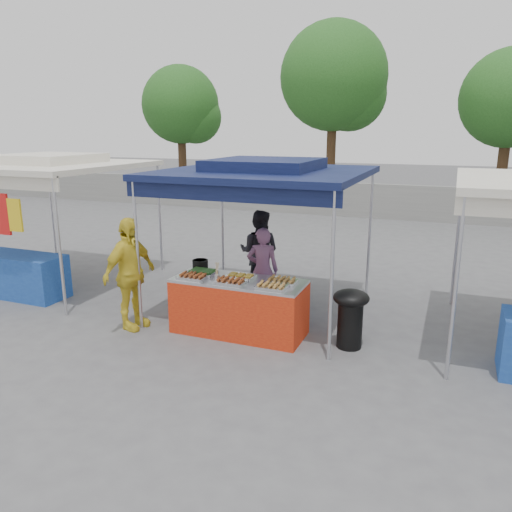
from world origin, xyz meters
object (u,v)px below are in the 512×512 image
at_px(vendor_table, 239,306).
at_px(customer_person, 130,274).
at_px(wok_burner, 350,313).
at_px(cooking_pot, 200,264).
at_px(vendor_woman, 263,270).
at_px(helper_man, 259,252).

xyz_separation_m(vendor_table, customer_person, (-1.64, -0.43, 0.45)).
distance_m(vendor_table, wok_burner, 1.68).
height_order(cooking_pot, vendor_woman, vendor_woman).
height_order(vendor_table, customer_person, customer_person).
bearing_deg(vendor_woman, wok_burner, 137.05).
xyz_separation_m(cooking_pot, wok_burner, (2.49, -0.22, -0.41)).
xyz_separation_m(vendor_table, helper_man, (-0.42, 1.91, 0.37)).
distance_m(cooking_pot, helper_man, 1.64).
bearing_deg(vendor_table, helper_man, 102.30).
bearing_deg(customer_person, cooking_pot, -38.05).
height_order(vendor_table, vendor_woman, vendor_woman).
distance_m(vendor_table, vendor_woman, 1.05).
bearing_deg(customer_person, helper_man, -18.34).
distance_m(wok_burner, customer_person, 3.38).
height_order(cooking_pot, wok_burner, cooking_pot).
relative_size(cooking_pot, helper_man, 0.16).
bearing_deg(helper_man, vendor_woman, 110.93).
relative_size(vendor_table, helper_man, 1.25).
distance_m(wok_burner, vendor_woman, 1.91).
height_order(wok_burner, customer_person, customer_person).
distance_m(vendor_table, helper_man, 1.99).
bearing_deg(customer_person, vendor_table, -66.06).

